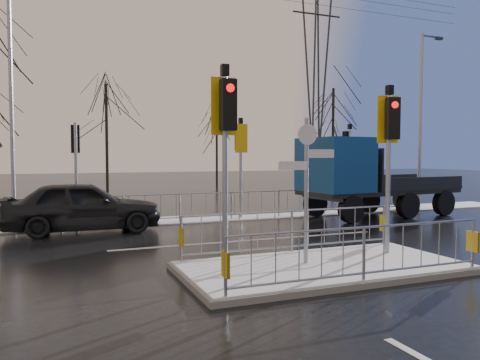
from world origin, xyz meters
name	(u,v)px	position (x,y,z in m)	size (l,w,h in m)	color
ground	(323,271)	(0.00, 0.00, 0.00)	(120.00, 120.00, 0.00)	black
snow_verge	(201,219)	(0.00, 8.60, 0.02)	(30.00, 2.00, 0.04)	white
lane_markings	(332,274)	(0.00, -0.33, 0.00)	(8.00, 11.38, 0.01)	silver
traffic_island	(322,252)	(-0.01, 0.01, 0.39)	(6.00, 3.04, 4.15)	slate
far_kerb_fixtures	(213,193)	(0.29, 8.09, 1.02)	(18.00, 0.65, 3.83)	gray
car_far_lane	(84,206)	(-4.35, 7.17, 0.82)	(1.94, 4.82, 1.64)	black
flatbed_truck	(354,176)	(5.61, 6.73, 1.65)	(6.88, 3.07, 3.10)	black
tree_far_a	(106,117)	(-2.00, 22.00, 4.82)	(3.75, 3.75, 7.08)	black
tree_far_b	(217,132)	(6.00, 24.00, 4.18)	(3.25, 3.25, 6.14)	black
tree_far_c	(333,119)	(14.00, 21.00, 5.15)	(4.00, 4.00, 7.55)	black
street_lamp_right	(422,113)	(10.57, 8.50, 4.39)	(1.25, 0.18, 8.00)	gray
street_lamp_left	(13,95)	(-6.43, 9.50, 4.49)	(1.25, 0.18, 8.20)	gray
pylon_wires	(306,63)	(16.88, 30.00, 11.03)	(70.00, 2.38, 19.97)	#2D3033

